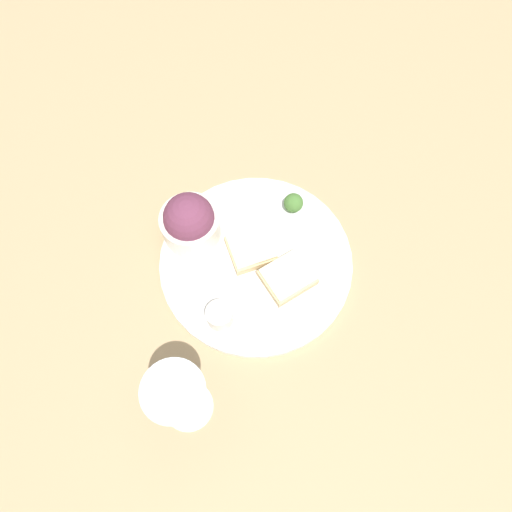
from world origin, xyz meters
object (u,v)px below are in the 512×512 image
Objects in this scene: salad_bowl at (190,222)px; wine_glass at (178,396)px; cheese_toast_far at (249,250)px; sauce_ramekin at (220,315)px; cheese_toast_near at (288,277)px.

salad_bowl is 0.60× the size of wine_glass.
cheese_toast_far is 0.49× the size of wine_glass.
wine_glass is (0.11, 0.10, 0.09)m from sauce_ramekin.
wine_glass is at bearing 44.07° from sauce_ramekin.
wine_glass is (0.24, 0.11, 0.10)m from cheese_toast_near.
wine_glass is at bearing 25.23° from cheese_toast_near.
cheese_toast_near and cheese_toast_far have the same top height.
sauce_ramekin is 0.13m from cheese_toast_far.
cheese_toast_near is (-0.13, -0.01, -0.01)m from sauce_ramekin.
cheese_toast_far is at bearing -137.24° from wine_glass.
cheese_toast_near is 1.02× the size of cheese_toast_far.
sauce_ramekin is at bearing 81.39° from salad_bowl.
sauce_ramekin reaches higher than cheese_toast_near.
wine_glass reaches higher than sauce_ramekin.
salad_bowl reaches higher than cheese_toast_far.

